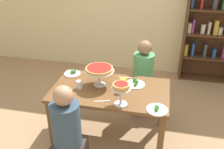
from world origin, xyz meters
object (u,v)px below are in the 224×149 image
deep_dish_pizza_stand (99,70)px  cutlery_fork_near (102,101)px  water_glass_clear_near (79,85)px  dining_table (110,96)px  salad_plate_far_diner (157,109)px  beer_glass_amber_tall (123,84)px  personal_pizza_stand (121,89)px  bookshelf (217,21)px  salad_plate_spare (135,83)px  salad_plate_near_diner (73,73)px  diner_far_right (143,82)px  cutlery_knife_near (124,77)px  diner_near_left (68,141)px

deep_dish_pizza_stand → cutlery_fork_near: 0.43m
deep_dish_pizza_stand → water_glass_clear_near: (-0.23, -0.13, -0.16)m
dining_table → cutlery_fork_near: cutlery_fork_near is taller
salad_plate_far_diner → beer_glass_amber_tall: size_ratio=1.41×
dining_table → personal_pizza_stand: 0.47m
cutlery_fork_near → dining_table: bearing=65.9°
bookshelf → deep_dish_pizza_stand: 2.55m
salad_plate_spare → dining_table: bearing=-149.4°
deep_dish_pizza_stand → personal_pizza_stand: bearing=-47.7°
beer_glass_amber_tall → salad_plate_spare: bearing=51.9°
salad_plate_near_diner → diner_far_right: bearing=24.0°
personal_pizza_stand → beer_glass_amber_tall: size_ratio=1.61×
salad_plate_spare → cutlery_knife_near: salad_plate_spare is taller
diner_near_left → water_glass_clear_near: 0.73m
personal_pizza_stand → salad_plate_far_diner: 0.44m
bookshelf → cutlery_fork_near: bearing=-123.4°
dining_table → bookshelf: (1.48, 2.01, 0.50)m
dining_table → salad_plate_spare: (0.29, 0.17, 0.12)m
diner_near_left → personal_pizza_stand: (0.48, 0.42, 0.45)m
diner_far_right → salad_plate_spare: size_ratio=4.64×
deep_dish_pizza_stand → salad_plate_near_diner: deep_dish_pizza_stand is taller
personal_pizza_stand → salad_plate_near_diner: (-0.78, 0.58, -0.19)m
bookshelf → salad_plate_spare: (-1.20, -1.84, -0.38)m
salad_plate_far_diner → water_glass_clear_near: size_ratio=2.29×
diner_far_right → beer_glass_amber_tall: 0.78m
dining_table → salad_plate_far_diner: bearing=-29.6°
diner_near_left → salad_plate_spare: size_ratio=4.64×
cutlery_fork_near → cutlery_knife_near: 0.64m
dining_table → deep_dish_pizza_stand: 0.35m
deep_dish_pizza_stand → cutlery_knife_near: size_ratio=2.05×
bookshelf → salad_plate_far_diner: bearing=-110.9°
diner_near_left → cutlery_knife_near: bearing=-21.8°
beer_glass_amber_tall → personal_pizza_stand: bearing=-85.0°
personal_pizza_stand → salad_plate_far_diner: (0.40, -0.03, -0.19)m
water_glass_clear_near → cutlery_knife_near: water_glass_clear_near is taller
diner_near_left → salad_plate_near_diner: bearing=16.3°
bookshelf → salad_plate_far_diner: (-0.90, -2.35, -0.38)m
cutlery_fork_near → cutlery_knife_near: bearing=58.4°
salad_plate_spare → cutlery_fork_near: bearing=-125.0°
bookshelf → cutlery_fork_near: bookshelf is taller
dining_table → cutlery_knife_near: cutlery_knife_near is taller
deep_dish_pizza_stand → water_glass_clear_near: deep_dish_pizza_stand is taller
diner_far_right → personal_pizza_stand: (-0.16, -1.00, 0.45)m
diner_far_right → cutlery_knife_near: size_ratio=6.39×
diner_far_right → salad_plate_near_diner: 1.06m
personal_pizza_stand → diner_near_left: bearing=-139.2°
bookshelf → cutlery_knife_near: (-1.36, -1.69, -0.39)m
diner_near_left → salad_plate_spare: bearing=-33.3°
deep_dish_pizza_stand → salad_plate_near_diner: bearing=154.6°
deep_dish_pizza_stand → bookshelf: bearing=49.9°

